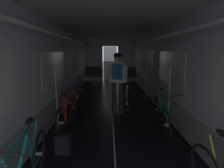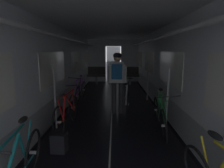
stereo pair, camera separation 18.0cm
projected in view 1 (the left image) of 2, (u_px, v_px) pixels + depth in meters
The scene contains 9 objects.
train_car_shell at pixel (112, 54), 5.58m from camera, with size 3.14×12.34×2.57m.
bench_seat_far_left at pixel (94, 74), 10.16m from camera, with size 0.98×0.51×0.95m.
bench_seat_far_right at pixel (127, 74), 10.19m from camera, with size 0.98×0.51×0.95m.
bicycle_red at pixel (68, 113), 4.32m from camera, with size 0.44×1.69×0.95m.
bicycle_purple at pixel (79, 91), 6.59m from camera, with size 0.44×1.69×0.95m.
bicycle_green at pixel (162, 114), 4.22m from camera, with size 0.44×1.69×0.95m.
person_cyclist_aisle at pixel (118, 76), 5.29m from camera, with size 0.54×0.41×1.73m.
bicycle_white_in_aisle at pixel (127, 98), 5.67m from camera, with size 0.44×1.69×0.95m.
backpack_on_floor at pixel (63, 144), 3.31m from camera, with size 0.26×0.20×0.34m, color black.
Camera 1 is at (-0.10, -2.05, 1.77)m, focal length 30.34 mm.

